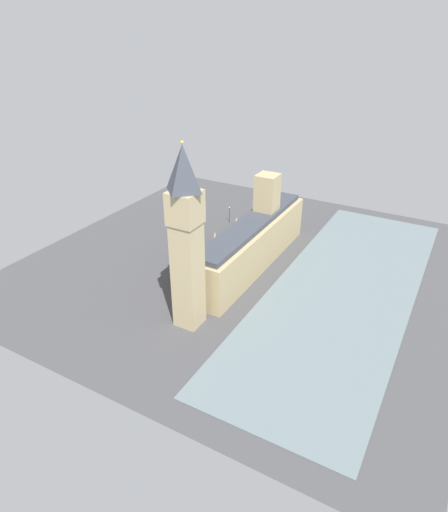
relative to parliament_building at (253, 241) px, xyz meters
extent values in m
plane|color=#424244|center=(1.99, 1.20, -8.56)|extent=(138.70, 138.70, 0.00)
cube|color=slate|center=(-32.19, 1.20, -8.44)|extent=(40.33, 124.83, 0.25)
cube|color=tan|center=(-0.01, 1.20, -1.29)|extent=(11.89, 62.63, 14.54)
cube|color=tan|center=(-0.01, -10.07, 5.73)|extent=(6.99, 6.99, 28.59)
cube|color=#383D47|center=(-0.01, 1.20, 6.78)|extent=(9.04, 60.12, 1.60)
cone|color=tan|center=(5.54, -26.98, 7.18)|extent=(1.20, 1.20, 2.41)
cone|color=tan|center=(5.54, -12.89, 7.56)|extent=(1.20, 1.20, 3.16)
cone|color=tan|center=(5.54, 1.20, 6.90)|extent=(1.20, 1.20, 1.84)
cone|color=tan|center=(5.54, 15.29, 7.17)|extent=(1.20, 1.20, 2.39)
cone|color=tan|center=(5.54, 29.38, 7.33)|extent=(1.20, 1.20, 2.71)
cube|color=tan|center=(0.21, 38.29, 6.36)|extent=(6.58, 6.58, 29.84)
cube|color=tan|center=(0.21, 38.29, 25.44)|extent=(7.24, 7.24, 8.33)
cylinder|color=silver|center=(3.97, 38.29, 25.44)|extent=(0.25, 5.00, 5.00)
torus|color=black|center=(3.97, 38.29, 25.44)|extent=(0.24, 5.24, 5.24)
cylinder|color=silver|center=(0.21, 34.52, 25.44)|extent=(5.00, 0.25, 5.00)
torus|color=black|center=(0.21, 34.52, 25.44)|extent=(5.24, 0.24, 5.24)
pyramid|color=#383D47|center=(0.21, 38.29, 35.17)|extent=(7.24, 7.24, 11.12)
sphere|color=gold|center=(0.21, 38.29, 41.13)|extent=(0.80, 0.80, 0.80)
cube|color=silver|center=(17.59, -16.25, -7.85)|extent=(2.33, 4.63, 0.75)
cube|color=black|center=(17.56, -16.47, -7.15)|extent=(1.79, 2.66, 0.65)
cylinder|color=black|center=(16.99, -14.74, -8.22)|extent=(0.34, 0.71, 0.68)
cylinder|color=black|center=(18.57, -14.96, -8.22)|extent=(0.34, 0.71, 0.68)
cylinder|color=black|center=(16.61, -17.55, -8.22)|extent=(0.34, 0.71, 0.68)
cylinder|color=black|center=(18.19, -17.77, -8.22)|extent=(0.34, 0.71, 0.68)
cube|color=#B7B7BC|center=(14.80, -5.37, -7.85)|extent=(1.91, 4.82, 0.75)
cube|color=black|center=(14.81, -5.13, -7.15)|extent=(1.55, 2.72, 0.65)
cylinder|color=black|center=(15.53, -6.92, -8.22)|extent=(0.27, 0.69, 0.68)
cylinder|color=black|center=(13.96, -6.86, -8.22)|extent=(0.27, 0.69, 0.68)
cylinder|color=black|center=(15.65, -3.88, -8.22)|extent=(0.27, 0.69, 0.68)
cylinder|color=black|center=(14.07, -3.82, -8.22)|extent=(0.27, 0.69, 0.68)
cube|color=#B20C0F|center=(13.89, 19.30, -5.91)|extent=(3.44, 10.68, 4.20)
cube|color=black|center=(13.89, 19.30, -5.83)|extent=(3.47, 10.29, 0.70)
cylinder|color=black|center=(13.08, 23.07, -8.01)|extent=(0.45, 1.13, 1.10)
cylinder|color=black|center=(15.37, 22.86, -8.01)|extent=(0.45, 1.13, 1.10)
cylinder|color=black|center=(12.42, 15.75, -8.01)|extent=(0.45, 1.13, 1.10)
cylinder|color=black|center=(14.71, 15.54, -8.01)|extent=(0.45, 1.13, 1.10)
cylinder|color=black|center=(8.41, -0.25, -7.87)|extent=(0.65, 0.65, 1.38)
sphere|color=beige|center=(8.41, -0.25, -7.05)|extent=(0.27, 0.27, 0.27)
cube|color=gray|center=(8.21, -0.47, -7.80)|extent=(0.31, 0.29, 0.25)
cylinder|color=#336B60|center=(8.07, 0.59, -7.88)|extent=(0.63, 0.63, 1.38)
sphere|color=tan|center=(8.07, 0.59, -7.05)|extent=(0.26, 0.26, 0.26)
cube|color=gray|center=(8.22, 0.83, -7.81)|extent=(0.32, 0.25, 0.25)
cylinder|color=brown|center=(24.55, -2.24, -6.16)|extent=(0.56, 0.56, 4.80)
ellipsoid|color=#235623|center=(24.55, -2.24, -1.12)|extent=(7.05, 7.05, 5.99)
cylinder|color=brown|center=(22.66, 8.57, -6.22)|extent=(0.56, 0.56, 4.70)
ellipsoid|color=#387533|center=(22.66, 8.57, -1.51)|extent=(6.30, 6.30, 5.36)
cylinder|color=black|center=(23.41, -26.54, -5.46)|extent=(0.18, 0.18, 6.22)
sphere|color=#F2EAC6|center=(23.41, -26.54, -2.07)|extent=(0.56, 0.56, 0.56)
camera|label=1|loc=(-56.79, 120.38, 65.93)|focal=31.23mm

